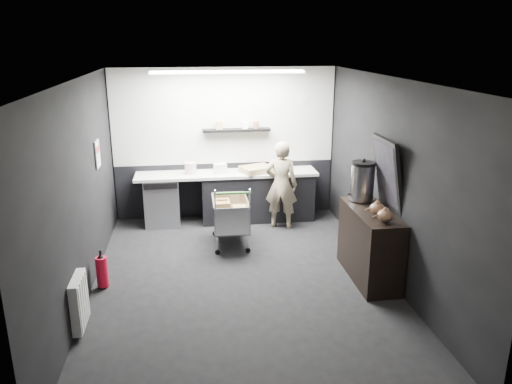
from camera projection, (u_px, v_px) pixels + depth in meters
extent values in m
plane|color=black|center=(242.00, 282.00, 6.79)|extent=(5.50, 5.50, 0.00)
plane|color=silver|center=(241.00, 79.00, 5.99)|extent=(5.50, 5.50, 0.00)
plane|color=black|center=(225.00, 144.00, 8.99)|extent=(5.50, 0.00, 5.50)
plane|color=black|center=(281.00, 289.00, 3.79)|extent=(5.50, 0.00, 5.50)
plane|color=black|center=(80.00, 193.00, 6.13)|extent=(0.00, 5.50, 5.50)
plane|color=black|center=(390.00, 181.00, 6.65)|extent=(0.00, 5.50, 5.50)
cube|color=silver|center=(224.00, 116.00, 8.82)|extent=(3.95, 0.02, 1.70)
cube|color=black|center=(226.00, 189.00, 9.22)|extent=(3.95, 0.02, 1.00)
cube|color=black|center=(236.00, 130.00, 8.81)|extent=(1.20, 0.22, 0.04)
cylinder|color=white|center=(302.00, 98.00, 8.91)|extent=(0.20, 0.03, 0.20)
cube|color=silver|center=(98.00, 154.00, 7.30)|extent=(0.02, 0.30, 0.40)
cube|color=red|center=(97.00, 149.00, 7.28)|extent=(0.02, 0.22, 0.10)
cube|color=white|center=(79.00, 302.00, 5.58)|extent=(0.10, 0.50, 0.60)
cube|color=white|center=(228.00, 72.00, 7.75)|extent=(2.40, 0.20, 0.04)
cube|color=black|center=(258.00, 197.00, 9.02)|extent=(2.00, 0.56, 0.85)
cube|color=silver|center=(227.00, 174.00, 8.82)|extent=(3.20, 0.60, 0.05)
cube|color=#9EA0A5|center=(162.00, 201.00, 8.80)|extent=(0.60, 0.58, 0.85)
cube|color=black|center=(160.00, 186.00, 8.41)|extent=(0.56, 0.02, 0.10)
imported|color=beige|center=(281.00, 185.00, 8.54)|extent=(0.65, 0.53, 1.53)
cube|color=silver|center=(230.00, 226.00, 7.96)|extent=(0.55, 0.85, 0.02)
cube|color=silver|center=(213.00, 214.00, 7.86)|extent=(0.02, 0.85, 0.45)
cube|color=silver|center=(247.00, 212.00, 7.93)|extent=(0.02, 0.85, 0.45)
cube|color=silver|center=(233.00, 222.00, 7.50)|extent=(0.55, 0.02, 0.45)
cube|color=silver|center=(228.00, 205.00, 8.29)|extent=(0.55, 0.02, 0.45)
cylinder|color=silver|center=(217.00, 244.00, 7.60)|extent=(0.02, 0.02, 0.30)
cylinder|color=silver|center=(248.00, 242.00, 7.66)|extent=(0.02, 0.02, 0.30)
cylinder|color=silver|center=(215.00, 226.00, 8.33)|extent=(0.02, 0.02, 0.30)
cylinder|color=silver|center=(242.00, 225.00, 8.39)|extent=(0.02, 0.02, 0.30)
cylinder|color=#248428|center=(233.00, 193.00, 7.30)|extent=(0.55, 0.03, 0.03)
cube|color=olive|center=(222.00, 212.00, 7.98)|extent=(0.24, 0.30, 0.38)
cube|color=olive|center=(240.00, 217.00, 7.81)|extent=(0.22, 0.28, 0.34)
cylinder|color=black|center=(218.00, 252.00, 7.64)|extent=(0.08, 0.03, 0.08)
cylinder|color=black|center=(215.00, 233.00, 8.37)|extent=(0.08, 0.03, 0.08)
cylinder|color=black|center=(248.00, 250.00, 7.70)|extent=(0.08, 0.03, 0.08)
cylinder|color=black|center=(243.00, 232.00, 8.43)|extent=(0.08, 0.03, 0.08)
cube|color=black|center=(370.00, 245.00, 6.78)|extent=(0.49, 1.30, 0.98)
cylinder|color=silver|center=(362.00, 182.00, 6.97)|extent=(0.33, 0.33, 0.50)
cylinder|color=black|center=(364.00, 163.00, 6.89)|extent=(0.33, 0.33, 0.04)
sphere|color=black|center=(364.00, 160.00, 6.87)|extent=(0.05, 0.05, 0.05)
ellipsoid|color=brown|center=(377.00, 209.00, 6.46)|extent=(0.20, 0.20, 0.16)
ellipsoid|color=brown|center=(385.00, 216.00, 6.20)|extent=(0.20, 0.20, 0.16)
cube|color=black|center=(388.00, 174.00, 6.57)|extent=(0.22, 0.76, 0.97)
cube|color=black|center=(386.00, 174.00, 6.57)|extent=(0.16, 0.65, 0.83)
cylinder|color=red|center=(102.00, 272.00, 6.57)|extent=(0.15, 0.15, 0.41)
cone|color=black|center=(101.00, 256.00, 6.50)|extent=(0.10, 0.10, 0.06)
cylinder|color=black|center=(100.00, 253.00, 6.49)|extent=(0.03, 0.03, 0.06)
cube|color=#9B8452|center=(257.00, 169.00, 8.82)|extent=(0.64, 0.57, 0.11)
cylinder|color=beige|center=(191.00, 168.00, 8.70)|extent=(0.20, 0.20, 0.20)
cube|color=white|center=(220.00, 169.00, 8.72)|extent=(0.24, 0.20, 0.18)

